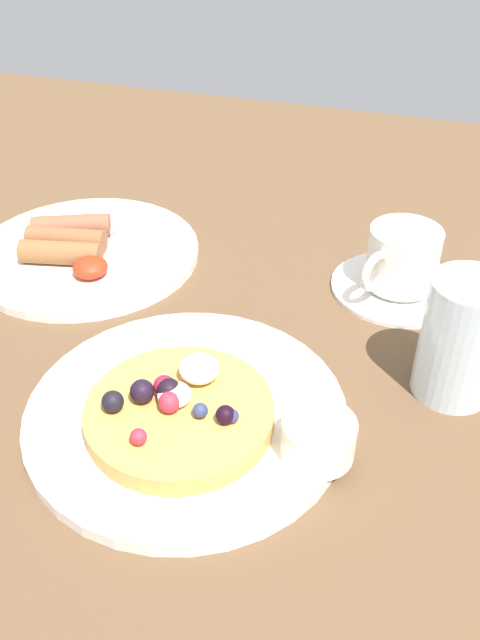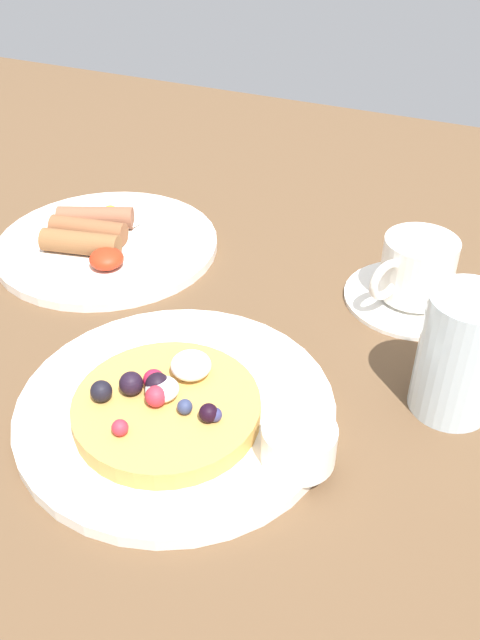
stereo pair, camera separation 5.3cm
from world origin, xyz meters
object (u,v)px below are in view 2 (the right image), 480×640
object	(u,v)px
breakfast_plate	(107,245)
coffee_cup	(417,267)
pancake_plate	(176,408)
syrup_ramekin	(299,443)
coffee_saucer	(412,296)
water_glass	(460,355)

from	to	relation	value
breakfast_plate	coffee_cup	world-z (taller)	coffee_cup
pancake_plate	syrup_ramekin	world-z (taller)	syrup_ramekin
pancake_plate	syrup_ramekin	distance (cm)	11.43
breakfast_plate	coffee_saucer	xyz separation A→B (cm)	(33.89, 4.14, -0.07)
syrup_ramekin	coffee_saucer	xyz separation A→B (cm)	(2.92, 25.69, -2.33)
pancake_plate	coffee_saucer	xyz separation A→B (cm)	(14.04, 24.20, -0.13)
coffee_saucer	coffee_cup	world-z (taller)	coffee_cup
pancake_plate	water_glass	bearing A→B (deg)	26.79
syrup_ramekin	coffee_saucer	size ratio (longest dim) A/B	0.40
syrup_ramekin	coffee_cup	size ratio (longest dim) A/B	0.57
syrup_ramekin	water_glass	world-z (taller)	water_glass
syrup_ramekin	breakfast_plate	size ratio (longest dim) A/B	0.22
water_glass	pancake_plate	bearing A→B (deg)	-153.21
breakfast_plate	coffee_saucer	bearing A→B (deg)	6.96
pancake_plate	water_glass	distance (cm)	23.13
syrup_ramekin	water_glass	size ratio (longest dim) A/B	0.51
syrup_ramekin	coffee_cup	distance (cm)	25.71
pancake_plate	water_glass	world-z (taller)	water_glass
pancake_plate	syrup_ramekin	size ratio (longest dim) A/B	4.71
syrup_ramekin	coffee_saucer	world-z (taller)	syrup_ramekin
coffee_cup	breakfast_plate	bearing A→B (deg)	-173.29
breakfast_plate	water_glass	bearing A→B (deg)	-13.84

